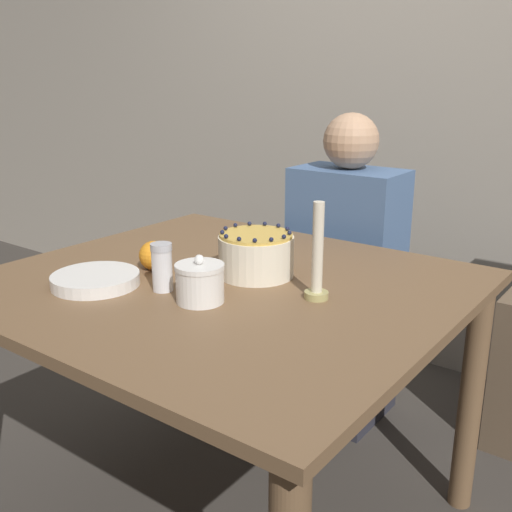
# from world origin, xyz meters

# --- Properties ---
(wall_behind) EXTENTS (8.00, 0.05, 2.60)m
(wall_behind) POSITION_xyz_m (0.00, 1.40, 1.30)
(wall_behind) COLOR #ADA393
(wall_behind) RESTS_ON ground_plane
(dining_table) EXTENTS (1.23, 1.12, 0.78)m
(dining_table) POSITION_xyz_m (0.00, 0.00, 0.66)
(dining_table) COLOR brown
(dining_table) RESTS_ON ground_plane
(cake) EXTENTS (0.21, 0.21, 0.13)m
(cake) POSITION_xyz_m (0.05, 0.09, 0.84)
(cake) COLOR #EFE5CC
(cake) RESTS_ON dining_table
(sugar_bowl) EXTENTS (0.12, 0.12, 0.12)m
(sugar_bowl) POSITION_xyz_m (0.06, -0.15, 0.83)
(sugar_bowl) COLOR white
(sugar_bowl) RESTS_ON dining_table
(sugar_shaker) EXTENTS (0.06, 0.06, 0.13)m
(sugar_shaker) POSITION_xyz_m (-0.07, -0.15, 0.84)
(sugar_shaker) COLOR white
(sugar_shaker) RESTS_ON dining_table
(plate_stack) EXTENTS (0.23, 0.23, 0.03)m
(plate_stack) POSITION_xyz_m (-0.24, -0.23, 0.79)
(plate_stack) COLOR white
(plate_stack) RESTS_ON dining_table
(candle) EXTENTS (0.06, 0.06, 0.25)m
(candle) POSITION_xyz_m (0.28, 0.03, 0.88)
(candle) COLOR tan
(candle) RESTS_ON dining_table
(cup) EXTENTS (0.08, 0.08, 0.08)m
(cup) POSITION_xyz_m (-0.09, 0.25, 0.82)
(cup) COLOR white
(cup) RESTS_ON dining_table
(orange_fruit_0) EXTENTS (0.08, 0.08, 0.08)m
(orange_fruit_0) POSITION_xyz_m (-0.22, -0.04, 0.82)
(orange_fruit_0) COLOR orange
(orange_fruit_0) RESTS_ON dining_table
(person_man_blue_shirt) EXTENTS (0.40, 0.34, 1.19)m
(person_man_blue_shirt) POSITION_xyz_m (-0.03, 0.76, 0.51)
(person_man_blue_shirt) COLOR #2D2D38
(person_man_blue_shirt) RESTS_ON ground_plane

